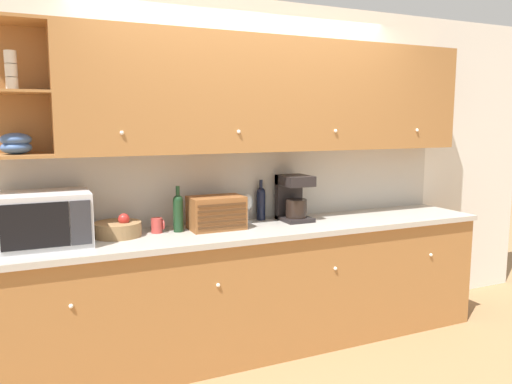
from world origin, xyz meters
TOP-DOWN VIEW (x-y plane):
  - ground_plane at (0.00, 0.00)m, footprint 24.00×24.00m
  - wall_back at (0.00, 0.03)m, footprint 5.99×0.06m
  - counter_unit at (0.00, -0.30)m, footprint 3.61×0.63m
  - backsplash_panel at (0.00, -0.01)m, footprint 3.59×0.01m
  - upper_cabinets at (0.17, -0.16)m, footprint 3.59×0.35m
  - microwave at (-1.45, -0.27)m, footprint 0.53×0.40m
  - fruit_basket at (-1.00, -0.19)m, footprint 0.31×0.31m
  - mug at (-0.74, -0.19)m, footprint 0.09×0.08m
  - wine_bottle at (-0.59, -0.21)m, footprint 0.07×0.07m
  - bread_box at (-0.32, -0.24)m, footprint 0.38×0.25m
  - wine_glass at (-0.02, -0.11)m, footprint 0.08×0.08m
  - second_wine_bottle at (0.11, -0.06)m, footprint 0.07×0.07m
  - coffee_maker at (0.33, -0.18)m, footprint 0.22×0.27m

SIDE VIEW (x-z plane):
  - ground_plane at x=0.00m, z-range 0.00..0.00m
  - counter_unit at x=0.00m, z-range 0.00..0.93m
  - fruit_basket at x=-1.00m, z-range 0.90..1.05m
  - mug at x=-0.74m, z-range 0.92..1.03m
  - bread_box at x=-0.32m, z-range 0.92..1.16m
  - second_wine_bottle at x=0.11m, z-range 0.91..1.22m
  - wine_bottle at x=-0.59m, z-range 0.91..1.23m
  - wine_glass at x=-0.02m, z-range 0.96..1.18m
  - microwave at x=-1.45m, z-range 0.92..1.26m
  - coffee_maker at x=0.33m, z-range 0.93..1.28m
  - backsplash_panel at x=0.00m, z-range 0.92..1.47m
  - wall_back at x=0.00m, z-range 0.00..2.60m
  - upper_cabinets at x=0.17m, z-range 1.47..2.29m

